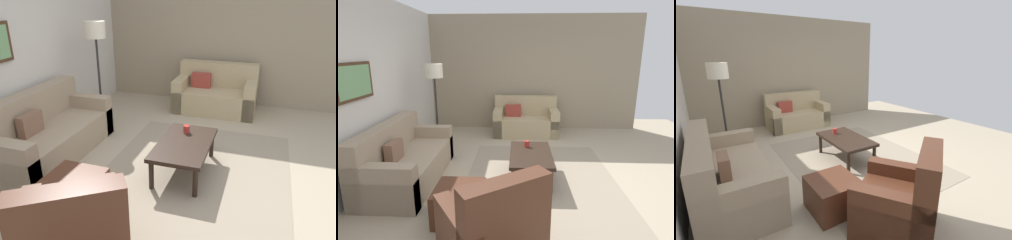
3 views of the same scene
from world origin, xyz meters
TOP-DOWN VIEW (x-y plane):
  - ground_plane at (0.00, 0.00)m, footprint 8.00×8.00m
  - rear_partition at (0.00, 2.60)m, footprint 6.00×0.12m
  - stone_feature_panel at (3.00, 0.00)m, footprint 0.12×5.20m
  - area_rug at (0.00, 0.00)m, footprint 3.01×2.30m
  - couch_main at (-0.06, 2.11)m, footprint 1.94×0.88m
  - couch_loveseat at (2.47, 0.18)m, footprint 0.85×1.49m
  - armchair_leather at (-1.70, 0.57)m, footprint 1.11×1.11m
  - ottoman at (-1.01, 1.04)m, footprint 0.56×0.56m
  - coffee_table at (0.09, 0.15)m, footprint 1.10×0.64m
  - cup at (0.38, 0.20)m, footprint 0.09×0.09m
  - lamp_standing at (1.21, 1.94)m, footprint 0.32×0.32m
  - framed_artwork at (-0.38, 2.51)m, footprint 0.80×0.04m

SIDE VIEW (x-z plane):
  - ground_plane at x=0.00m, z-range 0.00..0.00m
  - area_rug at x=0.00m, z-range 0.00..0.01m
  - ottoman at x=-1.01m, z-range 0.00..0.40m
  - couch_main at x=-0.06m, z-range -0.14..0.74m
  - couch_loveseat at x=2.47m, z-range -0.14..0.74m
  - armchair_leather at x=-1.70m, z-range -0.17..0.78m
  - coffee_table at x=0.09m, z-range 0.15..0.56m
  - cup at x=0.38m, z-range 0.41..0.51m
  - rear_partition at x=0.00m, z-range 0.00..2.80m
  - stone_feature_panel at x=3.00m, z-range 0.00..2.80m
  - lamp_standing at x=1.21m, z-range 0.55..2.26m
  - framed_artwork at x=-0.38m, z-range 1.30..1.80m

